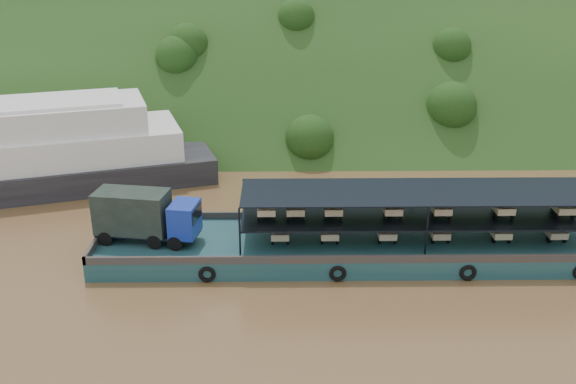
{
  "coord_description": "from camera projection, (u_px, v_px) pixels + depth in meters",
  "views": [
    {
      "loc": [
        -2.53,
        -38.53,
        19.57
      ],
      "look_at": [
        -2.0,
        3.0,
        3.2
      ],
      "focal_mm": 40.0,
      "sensor_mm": 36.0,
      "label": 1
    }
  ],
  "objects": [
    {
      "name": "ground",
      "position": [
        318.0,
        252.0,
        43.05
      ],
      "size": [
        160.0,
        160.0,
        0.0
      ],
      "primitive_type": "plane",
      "color": "brown",
      "rests_on": "ground"
    },
    {
      "name": "hillside",
      "position": [
        301.0,
        116.0,
        76.54
      ],
      "size": [
        140.0,
        39.6,
        39.6
      ],
      "primitive_type": "cube",
      "rotation": [
        0.79,
        0.0,
        0.0
      ],
      "color": "#183212",
      "rests_on": "ground"
    },
    {
      "name": "cargo_barge",
      "position": [
        345.0,
        240.0,
        42.26
      ],
      "size": [
        35.05,
        7.18,
        4.59
      ],
      "color": "#143C46",
      "rests_on": "ground"
    }
  ]
}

